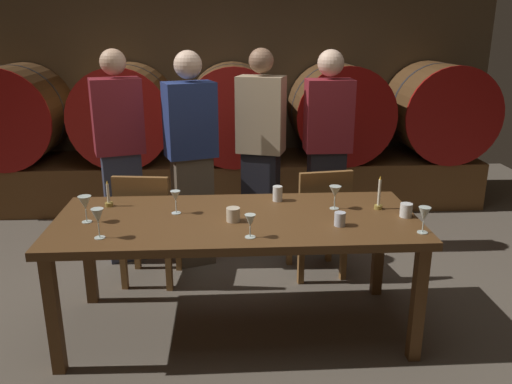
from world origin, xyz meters
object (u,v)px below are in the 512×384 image
(candle_left, at_px, (109,199))
(wine_glass_left, at_px, (98,217))
(cup_far_left, at_px, (233,215))
(wine_glass_right, at_px, (335,192))
(wine_barrel_center, at_px, (233,112))
(wine_glass_far_right, at_px, (424,215))
(cup_far_right, at_px, (406,210))
(chair_left, at_px, (147,224))
(wine_glass_center_left, at_px, (176,197))
(guest_center_left, at_px, (191,159))
(wine_barrel_left, at_px, (126,113))
(dining_table, at_px, (237,228))
(wine_barrel_far_right, at_px, (437,110))
(wine_glass_center_right, at_px, (250,222))
(guest_far_right, at_px, (327,151))
(wine_glass_far_left, at_px, (85,203))
(cup_center_left, at_px, (278,194))
(wine_barrel_right, at_px, (338,111))
(chair_right, at_px, (320,217))
(candle_right, at_px, (379,200))
(guest_center_right, at_px, (261,150))
(wine_barrel_far_left, at_px, (16,114))
(cup_center_right, at_px, (340,219))
(guest_far_left, at_px, (121,157))

(candle_left, height_order, wine_glass_left, candle_left)
(cup_far_left, bearing_deg, wine_glass_right, 15.80)
(wine_barrel_center, relative_size, wine_glass_far_right, 6.62)
(cup_far_right, bearing_deg, wine_glass_far_right, -87.95)
(chair_left, bearing_deg, wine_glass_center_left, 123.74)
(wine_glass_left, bearing_deg, guest_center_left, 71.31)
(wine_barrel_left, relative_size, wine_barrel_center, 1.00)
(dining_table, relative_size, wine_glass_center_left, 15.09)
(wine_barrel_far_right, distance_m, candle_left, 3.84)
(wine_glass_center_right, bearing_deg, guest_far_right, 65.03)
(wine_barrel_far_right, xyz_separation_m, wine_glass_center_right, (-2.18, -2.88, -0.14))
(wine_glass_center_left, bearing_deg, dining_table, -14.80)
(wine_glass_far_left, bearing_deg, cup_far_left, -2.31)
(cup_center_left, bearing_deg, wine_glass_far_right, -38.56)
(wine_barrel_right, distance_m, chair_right, 1.99)
(wine_barrel_left, xyz_separation_m, guest_far_right, (1.89, -1.32, -0.13))
(candle_left, relative_size, candle_right, 0.80)
(guest_center_right, height_order, guest_far_right, guest_center_right)
(guest_center_right, bearing_deg, cup_center_left, 110.49)
(wine_barrel_far_left, bearing_deg, candle_left, -58.49)
(wine_barrel_left, height_order, cup_far_right, wine_barrel_left)
(wine_barrel_left, height_order, guest_center_left, guest_center_left)
(wine_glass_far_right, height_order, cup_center_left, wine_glass_far_right)
(guest_far_right, distance_m, cup_far_left, 1.53)
(guest_center_left, height_order, wine_glass_right, guest_center_left)
(wine_barrel_left, relative_size, guest_far_right, 0.59)
(guest_center_left, xyz_separation_m, cup_center_right, (0.93, -1.18, -0.07))
(wine_barrel_left, bearing_deg, wine_glass_right, -54.62)
(chair_left, distance_m, chair_right, 1.30)
(wine_barrel_far_right, bearing_deg, chair_right, -130.79)
(wine_glass_far_left, xyz_separation_m, cup_center_left, (1.18, 0.33, -0.07))
(guest_center_right, height_order, wine_glass_left, guest_center_right)
(wine_barrel_right, xyz_separation_m, wine_glass_left, (-1.92, -2.84, -0.11))
(wine_barrel_far_left, bearing_deg, wine_glass_far_right, -41.13)
(wine_barrel_far_right, height_order, chair_right, wine_barrel_far_right)
(guest_far_left, bearing_deg, wine_glass_center_left, 99.50)
(chair_left, bearing_deg, wine_glass_left, 90.27)
(dining_table, relative_size, guest_far_right, 1.30)
(wine_glass_right, bearing_deg, wine_barrel_left, 125.38)
(wine_barrel_far_left, xyz_separation_m, wine_glass_right, (2.86, -2.43, -0.13))
(wine_barrel_right, xyz_separation_m, wine_glass_far_right, (-0.11, -2.87, -0.13))
(cup_center_right, bearing_deg, dining_table, 164.19)
(wine_barrel_left, distance_m, guest_far_right, 2.31)
(chair_left, xyz_separation_m, cup_far_left, (0.63, -0.71, 0.32))
(wine_barrel_far_left, distance_m, guest_center_left, 2.46)
(wine_barrel_left, bearing_deg, wine_barrel_center, 0.00)
(wine_barrel_left, relative_size, chair_right, 1.15)
(wine_barrel_far_left, distance_m, wine_glass_far_right, 4.36)
(guest_far_left, relative_size, wine_glass_center_right, 12.78)
(wine_barrel_center, xyz_separation_m, cup_far_right, (1.01, -2.60, -0.20))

